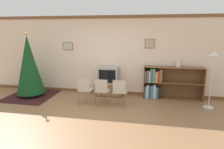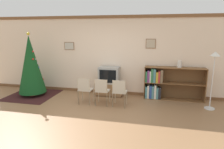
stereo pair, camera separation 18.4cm
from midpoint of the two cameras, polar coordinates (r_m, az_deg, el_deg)
ground_plane at (r=5.19m, az=-6.03°, el=-12.69°), size 24.00×24.00×0.00m
wall_back at (r=6.96m, az=-0.27°, el=5.44°), size 9.17×0.11×2.70m
area_rug at (r=7.51m, az=-20.88°, el=-5.41°), size 1.56×1.71×0.01m
christmas_tree at (r=7.27m, az=-21.53°, el=2.66°), size 0.91×0.91×2.15m
tv_console at (r=6.89m, az=-0.03°, el=-4.21°), size 0.92×0.45×0.45m
television at (r=6.76m, az=-0.04°, el=-0.16°), size 0.68×0.44×0.55m
folding_chair_left at (r=6.08m, az=-6.92°, el=-4.14°), size 0.40×0.40×0.82m
folding_chair_center at (r=5.93m, az=-2.05°, el=-4.48°), size 0.40×0.40×0.82m
folding_chair_right at (r=5.82m, az=3.04°, el=-4.81°), size 0.40×0.40×0.82m
bookshelf at (r=6.72m, az=14.91°, el=-2.54°), size 1.88×0.36×1.06m
vase at (r=6.65m, az=19.51°, el=2.84°), size 0.13×0.13×0.22m
standing_lamp at (r=6.19m, az=27.90°, el=2.28°), size 0.28×0.28×1.64m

